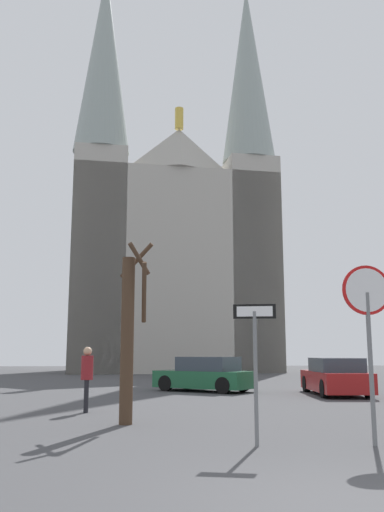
{
  "coord_description": "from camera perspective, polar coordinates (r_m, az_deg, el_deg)",
  "views": [
    {
      "loc": [
        -2.3,
        -5.72,
        1.57
      ],
      "look_at": [
        -0.04,
        20.39,
        6.18
      ],
      "focal_mm": 38.53,
      "sensor_mm": 36.0,
      "label": 1
    }
  ],
  "objects": [
    {
      "name": "parked_car_far_green",
      "position": [
        22.92,
        1.39,
        -12.26
      ],
      "size": [
        4.22,
        3.85,
        1.39
      ],
      "color": "#1E5B38",
      "rests_on": "ground"
    },
    {
      "name": "stop_sign",
      "position": [
        10.21,
        17.81,
        -5.86
      ],
      "size": [
        0.88,
        0.08,
        3.1
      ],
      "color": "slate",
      "rests_on": "ground"
    },
    {
      "name": "cathedral",
      "position": [
        46.52,
        -2.04,
        1.92
      ],
      "size": [
        17.51,
        12.11,
        34.81
      ],
      "color": "#ADA89E",
      "rests_on": "ground"
    },
    {
      "name": "one_way_arrow_sign",
      "position": [
        9.73,
        6.58,
        -9.95
      ],
      "size": [
        0.73,
        0.21,
        2.4
      ],
      "color": "slate",
      "rests_on": "ground"
    },
    {
      "name": "pedestrian_walking",
      "position": [
        15.24,
        -10.85,
        -11.79
      ],
      "size": [
        0.32,
        0.32,
        1.71
      ],
      "color": "black",
      "rests_on": "ground"
    },
    {
      "name": "bare_tree",
      "position": [
        12.63,
        -6.6,
        -7.86
      ],
      "size": [
        0.82,
        1.11,
        4.14
      ],
      "color": "#473323",
      "rests_on": "ground"
    },
    {
      "name": "ground_plane",
      "position": [
        6.36,
        17.98,
        -23.77
      ],
      "size": [
        120.0,
        120.0,
        0.0
      ],
      "primitive_type": "plane",
      "color": "#424244"
    },
    {
      "name": "parked_car_near_red",
      "position": [
        21.73,
        14.66,
        -12.08
      ],
      "size": [
        2.09,
        4.6,
        1.36
      ],
      "color": "maroon",
      "rests_on": "ground"
    }
  ]
}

